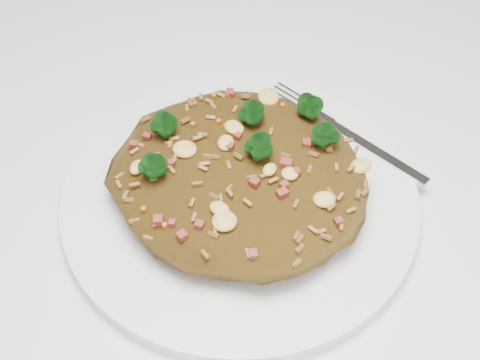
% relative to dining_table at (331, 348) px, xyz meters
% --- Properties ---
extents(dining_table, '(1.20, 0.80, 0.75)m').
position_rel_dining_table_xyz_m(dining_table, '(0.00, 0.00, 0.00)').
color(dining_table, silver).
rests_on(dining_table, ground).
extents(plate, '(0.28, 0.28, 0.01)m').
position_rel_dining_table_xyz_m(plate, '(-0.10, 0.04, 0.10)').
color(plate, white).
rests_on(plate, dining_table).
extents(fried_rice, '(0.20, 0.18, 0.06)m').
position_rel_dining_table_xyz_m(fried_rice, '(-0.10, 0.04, 0.13)').
color(fried_rice, brown).
rests_on(fried_rice, plate).
extents(fork, '(0.16, 0.07, 0.00)m').
position_rel_dining_table_xyz_m(fork, '(-0.04, 0.13, 0.11)').
color(fork, silver).
rests_on(fork, plate).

